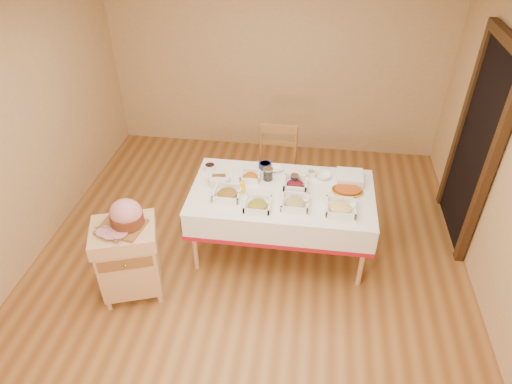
# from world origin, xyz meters

# --- Properties ---
(room_shell) EXTENTS (5.00, 5.00, 5.00)m
(room_shell) POSITION_xyz_m (0.00, 0.00, 1.30)
(room_shell) COLOR #945E2D
(room_shell) RESTS_ON ground
(doorway) EXTENTS (0.09, 1.10, 2.20)m
(doorway) POSITION_xyz_m (2.20, 0.90, 1.11)
(doorway) COLOR black
(doorway) RESTS_ON ground
(dining_table) EXTENTS (1.82, 1.02, 0.76)m
(dining_table) POSITION_xyz_m (0.30, 0.30, 0.60)
(dining_table) COLOR tan
(dining_table) RESTS_ON ground
(butcher_cart) EXTENTS (0.69, 0.63, 0.80)m
(butcher_cart) POSITION_xyz_m (-1.05, -0.50, 0.46)
(butcher_cart) COLOR tan
(butcher_cart) RESTS_ON ground
(dining_chair) EXTENTS (0.48, 0.46, 1.04)m
(dining_chair) POSITION_xyz_m (0.17, 1.00, 0.54)
(dining_chair) COLOR brown
(dining_chair) RESTS_ON ground
(ham_on_board) EXTENTS (0.41, 0.39, 0.27)m
(ham_on_board) POSITION_xyz_m (-1.00, -0.47, 0.92)
(ham_on_board) COLOR brown
(ham_on_board) RESTS_ON butcher_cart
(serving_dish_a) EXTENTS (0.27, 0.26, 0.12)m
(serving_dish_a) POSITION_xyz_m (-0.22, 0.13, 0.80)
(serving_dish_a) COLOR white
(serving_dish_a) RESTS_ON dining_table
(serving_dish_b) EXTENTS (0.25, 0.25, 0.10)m
(serving_dish_b) POSITION_xyz_m (0.09, 0.00, 0.79)
(serving_dish_b) COLOR white
(serving_dish_b) RESTS_ON dining_table
(serving_dish_c) EXTENTS (0.26, 0.26, 0.11)m
(serving_dish_c) POSITION_xyz_m (0.44, 0.08, 0.79)
(serving_dish_c) COLOR white
(serving_dish_c) RESTS_ON dining_table
(serving_dish_d) EXTENTS (0.28, 0.28, 0.11)m
(serving_dish_d) POSITION_xyz_m (0.87, 0.06, 0.79)
(serving_dish_d) COLOR white
(serving_dish_d) RESTS_ON dining_table
(serving_dish_e) EXTENTS (0.21, 0.20, 0.09)m
(serving_dish_e) POSITION_xyz_m (-0.04, 0.48, 0.79)
(serving_dish_e) COLOR white
(serving_dish_e) RESTS_ON dining_table
(serving_dish_f) EXTENTS (0.24, 0.23, 0.11)m
(serving_dish_f) POSITION_xyz_m (0.42, 0.39, 0.80)
(serving_dish_f) COLOR white
(serving_dish_f) RESTS_ON dining_table
(small_bowl_left) EXTENTS (0.12, 0.12, 0.06)m
(small_bowl_left) POSITION_xyz_m (-0.50, 0.59, 0.79)
(small_bowl_left) COLOR white
(small_bowl_left) RESTS_ON dining_table
(small_bowl_mid) EXTENTS (0.14, 0.14, 0.06)m
(small_bowl_mid) POSITION_xyz_m (0.08, 0.70, 0.79)
(small_bowl_mid) COLOR navy
(small_bowl_mid) RESTS_ON dining_table
(small_bowl_right) EXTENTS (0.10, 0.10, 0.05)m
(small_bowl_right) POSITION_xyz_m (0.58, 0.62, 0.79)
(small_bowl_right) COLOR white
(small_bowl_right) RESTS_ON dining_table
(bowl_white_imported) EXTENTS (0.19, 0.19, 0.04)m
(bowl_white_imported) POSITION_xyz_m (0.20, 0.67, 0.78)
(bowl_white_imported) COLOR white
(bowl_white_imported) RESTS_ON dining_table
(bowl_small_imported) EXTENTS (0.18, 0.18, 0.05)m
(bowl_small_imported) POSITION_xyz_m (0.70, 0.60, 0.78)
(bowl_small_imported) COLOR white
(bowl_small_imported) RESTS_ON dining_table
(preserve_jar_left) EXTENTS (0.10, 0.10, 0.13)m
(preserve_jar_left) POSITION_xyz_m (0.14, 0.49, 0.82)
(preserve_jar_left) COLOR silver
(preserve_jar_left) RESTS_ON dining_table
(preserve_jar_right) EXTENTS (0.08, 0.08, 0.11)m
(preserve_jar_right) POSITION_xyz_m (0.41, 0.45, 0.81)
(preserve_jar_right) COLOR silver
(preserve_jar_right) RESTS_ON dining_table
(mustard_bottle) EXTENTS (0.05, 0.05, 0.17)m
(mustard_bottle) POSITION_xyz_m (-0.08, 0.22, 0.83)
(mustard_bottle) COLOR yellow
(mustard_bottle) RESTS_ON dining_table
(bread_basket) EXTENTS (0.23, 0.23, 0.10)m
(bread_basket) POSITION_xyz_m (-0.35, 0.35, 0.80)
(bread_basket) COLOR white
(bread_basket) RESTS_ON dining_table
(plate_stack) EXTENTS (0.26, 0.26, 0.08)m
(plate_stack) POSITION_xyz_m (0.97, 0.58, 0.80)
(plate_stack) COLOR white
(plate_stack) RESTS_ON dining_table
(brass_platter) EXTENTS (0.31, 0.22, 0.04)m
(brass_platter) POSITION_xyz_m (0.94, 0.38, 0.78)
(brass_platter) COLOR #B49732
(brass_platter) RESTS_ON dining_table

